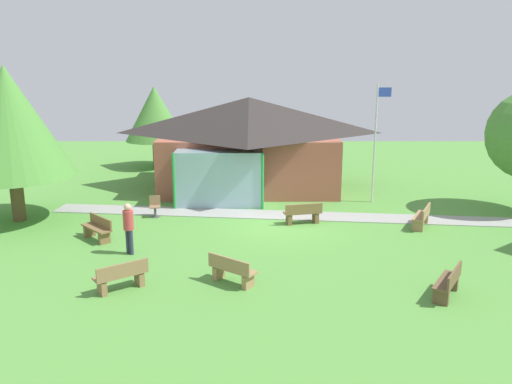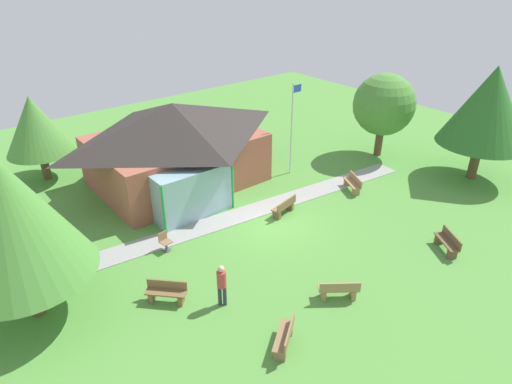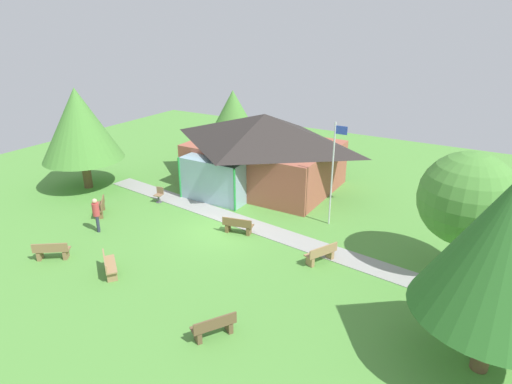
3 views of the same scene
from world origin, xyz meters
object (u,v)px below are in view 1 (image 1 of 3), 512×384
(bench_front_right, at_px, (448,283))
(bench_rear_near_path, at_px, (303,214))
(bench_mid_right, at_px, (422,217))
(tree_behind_pavilion_left, at_px, (155,114))
(pavilion, at_px, (248,141))
(flagpole, at_px, (376,138))
(visitor_strolling_lawn, at_px, (128,225))
(tree_west_hedge, at_px, (9,122))
(bench_mid_left, at_px, (98,229))
(patio_chair_west, at_px, (155,207))
(bench_front_center, at_px, (232,271))
(bench_front_left, at_px, (121,277))

(bench_front_right, bearing_deg, bench_rear_near_path, 59.15)
(bench_mid_right, bearing_deg, tree_behind_pavilion_left, 72.65)
(pavilion, height_order, flagpole, flagpole)
(tree_behind_pavilion_left, bearing_deg, visitor_strolling_lawn, -83.16)
(flagpole, bearing_deg, tree_west_hedge, -169.20)
(bench_mid_right, relative_size, bench_mid_left, 1.11)
(bench_mid_right, distance_m, visitor_strolling_lawn, 11.02)
(patio_chair_west, relative_size, visitor_strolling_lawn, 0.49)
(pavilion, relative_size, visitor_strolling_lawn, 5.43)
(bench_mid_right, height_order, bench_front_center, same)
(bench_front_center, bearing_deg, bench_mid_right, 73.98)
(tree_behind_pavilion_left, bearing_deg, bench_front_left, -82.87)
(flagpole, xyz_separation_m, bench_rear_near_path, (-3.46, -3.28, -2.53))
(pavilion, relative_size, bench_rear_near_path, 6.05)
(pavilion, height_order, patio_chair_west, pavilion)
(pavilion, relative_size, patio_chair_west, 10.98)
(bench_mid_left, relative_size, visitor_strolling_lawn, 0.80)
(bench_mid_left, xyz_separation_m, patio_chair_west, (1.52, 2.89, 0.01))
(visitor_strolling_lawn, height_order, tree_west_hedge, tree_west_hedge)
(tree_west_hedge, xyz_separation_m, tree_behind_pavilion_left, (3.56, 11.00, -0.79))
(pavilion, distance_m, tree_west_hedge, 10.96)
(bench_front_center, height_order, tree_west_hedge, tree_west_hedge)
(bench_front_right, relative_size, bench_mid_left, 1.09)
(patio_chair_west, bearing_deg, visitor_strolling_lawn, 80.61)
(bench_mid_left, bearing_deg, bench_front_right, -157.51)
(bench_front_left, bearing_deg, visitor_strolling_lawn, 62.72)
(bench_mid_right, relative_size, tree_west_hedge, 0.25)
(bench_front_center, relative_size, patio_chair_west, 1.70)
(bench_front_right, distance_m, bench_mid_left, 11.90)
(flagpole, relative_size, bench_mid_left, 3.82)
(bench_rear_near_path, bearing_deg, bench_front_center, -126.51)
(flagpole, relative_size, bench_mid_right, 3.43)
(pavilion, xyz_separation_m, bench_mid_left, (-5.28, -8.19, -1.95))
(tree_west_hedge, height_order, tree_behind_pavilion_left, tree_west_hedge)
(bench_front_left, height_order, bench_front_center, same)
(bench_front_left, bearing_deg, bench_front_right, -38.67)
(bench_front_center, bearing_deg, bench_front_left, -134.68)
(bench_front_right, bearing_deg, patio_chair_west, 83.07)
(bench_front_right, bearing_deg, tree_west_hedge, 96.49)
(patio_chair_west, bearing_deg, bench_front_left, 84.31)
(flagpole, height_order, tree_behind_pavilion_left, flagpole)
(bench_mid_left, distance_m, patio_chair_west, 3.27)
(visitor_strolling_lawn, height_order, tree_behind_pavilion_left, tree_behind_pavilion_left)
(bench_rear_near_path, bearing_deg, tree_west_hedge, 164.92)
(bench_front_left, height_order, tree_behind_pavilion_left, tree_behind_pavilion_left)
(bench_rear_near_path, distance_m, bench_mid_right, 4.58)
(flagpole, height_order, tree_west_hedge, tree_west_hedge)
(bench_front_center, bearing_deg, patio_chair_west, 154.26)
(bench_rear_near_path, height_order, bench_front_right, same)
(bench_front_center, distance_m, bench_mid_left, 6.32)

